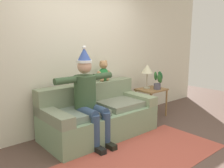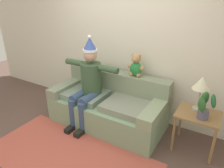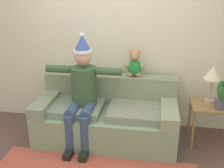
{
  "view_description": "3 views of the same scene",
  "coord_description": "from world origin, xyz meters",
  "px_view_note": "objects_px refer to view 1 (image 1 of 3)",
  "views": [
    {
      "loc": [
        -2.29,
        -2.06,
        1.61
      ],
      "look_at": [
        0.21,
        0.89,
        0.87
      ],
      "focal_mm": 37.76,
      "sensor_mm": 36.0,
      "label": 1
    },
    {
      "loc": [
        1.66,
        -1.64,
        2.09
      ],
      "look_at": [
        0.17,
        0.84,
        0.83
      ],
      "focal_mm": 33.31,
      "sensor_mm": 36.0,
      "label": 2
    },
    {
      "loc": [
        0.61,
        -2.3,
        2.08
      ],
      "look_at": [
        0.1,
        0.85,
        0.88
      ],
      "focal_mm": 42.71,
      "sensor_mm": 36.0,
      "label": 3
    }
  ],
  "objects_px": {
    "couch": "(98,115)",
    "teddy_bear": "(104,72)",
    "table_lamp": "(147,70)",
    "potted_plant": "(158,81)",
    "side_table": "(151,93)",
    "person_seated": "(89,95)"
  },
  "relations": [
    {
      "from": "couch",
      "to": "side_table",
      "type": "height_order",
      "value": "couch"
    },
    {
      "from": "couch",
      "to": "teddy_bear",
      "type": "xyz_separation_m",
      "value": [
        0.35,
        0.28,
        0.69
      ]
    },
    {
      "from": "potted_plant",
      "to": "table_lamp",
      "type": "bearing_deg",
      "value": 117.92
    },
    {
      "from": "couch",
      "to": "person_seated",
      "type": "relative_size",
      "value": 1.26
    },
    {
      "from": "couch",
      "to": "side_table",
      "type": "xyz_separation_m",
      "value": [
        1.42,
        0.04,
        0.17
      ]
    },
    {
      "from": "couch",
      "to": "potted_plant",
      "type": "bearing_deg",
      "value": -2.6
    },
    {
      "from": "couch",
      "to": "teddy_bear",
      "type": "height_order",
      "value": "teddy_bear"
    },
    {
      "from": "potted_plant",
      "to": "side_table",
      "type": "bearing_deg",
      "value": 121.44
    },
    {
      "from": "teddy_bear",
      "to": "table_lamp",
      "type": "distance_m",
      "value": 1.04
    },
    {
      "from": "table_lamp",
      "to": "potted_plant",
      "type": "relative_size",
      "value": 1.33
    },
    {
      "from": "side_table",
      "to": "teddy_bear",
      "type": "bearing_deg",
      "value": 167.59
    },
    {
      "from": "side_table",
      "to": "table_lamp",
      "type": "height_order",
      "value": "table_lamp"
    },
    {
      "from": "side_table",
      "to": "table_lamp",
      "type": "distance_m",
      "value": 0.49
    },
    {
      "from": "couch",
      "to": "person_seated",
      "type": "distance_m",
      "value": 0.55
    },
    {
      "from": "person_seated",
      "to": "side_table",
      "type": "bearing_deg",
      "value": 6.94
    },
    {
      "from": "person_seated",
      "to": "side_table",
      "type": "xyz_separation_m",
      "value": [
        1.72,
        0.21,
        -0.27
      ]
    },
    {
      "from": "person_seated",
      "to": "table_lamp",
      "type": "height_order",
      "value": "person_seated"
    },
    {
      "from": "teddy_bear",
      "to": "table_lamp",
      "type": "relative_size",
      "value": 0.76
    },
    {
      "from": "couch",
      "to": "table_lamp",
      "type": "xyz_separation_m",
      "value": [
        1.38,
        0.14,
        0.65
      ]
    },
    {
      "from": "couch",
      "to": "side_table",
      "type": "bearing_deg",
      "value": 1.7
    },
    {
      "from": "person_seated",
      "to": "teddy_bear",
      "type": "distance_m",
      "value": 0.83
    },
    {
      "from": "person_seated",
      "to": "table_lamp",
      "type": "xyz_separation_m",
      "value": [
        1.68,
        0.3,
        0.21
      ]
    }
  ]
}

